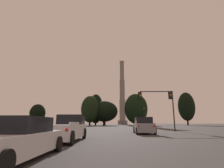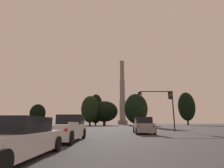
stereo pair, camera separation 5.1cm
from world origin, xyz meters
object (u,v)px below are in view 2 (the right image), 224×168
Objects in this scene: sedan_left_lane_third at (14,139)px; traffic_light_far_right at (145,113)px; pickup_truck_left_lane_second at (66,129)px; suv_right_lane_front at (143,126)px; smokestack at (122,99)px; traffic_light_overhead_right at (161,100)px.

traffic_light_far_right reaches higher than sedan_left_lane_third.
suv_right_lane_front is at bearing 50.70° from pickup_truck_left_lane_second.
smokestack is at bearing 91.78° from traffic_light_far_right.
pickup_truck_left_lane_second is (-0.05, 6.42, 0.14)m from sedan_left_lane_third.
sedan_left_lane_third is 0.95× the size of suv_right_lane_front.
traffic_light_overhead_right is (3.91, 6.26, 3.79)m from suv_right_lane_front.
traffic_light_far_right is at bearing 87.33° from traffic_light_overhead_right.
smokestack is (9.00, 121.26, 18.72)m from pickup_truck_left_lane_second.
suv_right_lane_front is (6.66, 14.83, 0.23)m from sedan_left_lane_third.
suv_right_lane_front is 0.81× the size of traffic_light_overhead_right.
suv_right_lane_front is 114.40m from smokestack.
pickup_truck_left_lane_second is 0.96× the size of traffic_light_far_right.
sedan_left_lane_third is 16.26m from suv_right_lane_front.
suv_right_lane_front is 10.76m from pickup_truck_left_lane_second.
smokestack is (-2.64, 84.78, 15.73)m from traffic_light_far_right.
pickup_truck_left_lane_second is 0.90× the size of traffic_light_overhead_right.
pickup_truck_left_lane_second is at bearing -126.71° from suv_right_lane_front.
pickup_truck_left_lane_second is (-6.71, -8.41, -0.09)m from suv_right_lane_front.
sedan_left_lane_third is 0.82× the size of traffic_light_far_right.
sedan_left_lane_third is 23.94m from traffic_light_overhead_right.
sedan_left_lane_third is at bearing -94.01° from smokestack.
traffic_light_far_right is at bearing 71.59° from pickup_truck_left_lane_second.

